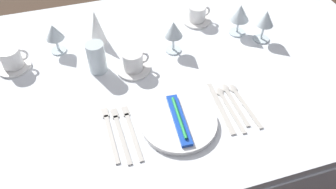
% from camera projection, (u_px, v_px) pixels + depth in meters
% --- Properties ---
extents(ground_plane, '(6.00, 6.00, 0.00)m').
position_uv_depth(ground_plane, '(165.00, 171.00, 1.83)').
color(ground_plane, '#4C3828').
extents(dining_table, '(1.80, 1.11, 0.74)m').
position_uv_depth(dining_table, '(164.00, 83.00, 1.36)').
color(dining_table, white).
rests_on(dining_table, ground).
extents(dinner_plate, '(0.25, 0.25, 0.02)m').
position_uv_depth(dinner_plate, '(179.00, 123.00, 1.10)').
color(dinner_plate, white).
rests_on(dinner_plate, dining_table).
extents(toothbrush_package, '(0.05, 0.21, 0.02)m').
position_uv_depth(toothbrush_package, '(179.00, 119.00, 1.09)').
color(toothbrush_package, blue).
rests_on(toothbrush_package, dinner_plate).
extents(fork_outer, '(0.02, 0.23, 0.00)m').
position_uv_depth(fork_outer, '(132.00, 130.00, 1.09)').
color(fork_outer, beige).
rests_on(fork_outer, dining_table).
extents(fork_inner, '(0.02, 0.23, 0.00)m').
position_uv_depth(fork_inner, '(120.00, 133.00, 1.08)').
color(fork_inner, beige).
rests_on(fork_inner, dining_table).
extents(fork_salad, '(0.02, 0.23, 0.00)m').
position_uv_depth(fork_salad, '(110.00, 132.00, 1.08)').
color(fork_salad, beige).
rests_on(fork_salad, dining_table).
extents(dinner_knife, '(0.03, 0.24, 0.00)m').
position_uv_depth(dinner_knife, '(221.00, 109.00, 1.15)').
color(dinner_knife, beige).
rests_on(dinner_knife, dining_table).
extents(spoon_soup, '(0.03, 0.21, 0.01)m').
position_uv_depth(spoon_soup, '(227.00, 104.00, 1.17)').
color(spoon_soup, beige).
rests_on(spoon_soup, dining_table).
extents(spoon_dessert, '(0.03, 0.20, 0.01)m').
position_uv_depth(spoon_dessert, '(232.00, 99.00, 1.18)').
color(spoon_dessert, beige).
rests_on(spoon_dessert, dining_table).
extents(spoon_tea, '(0.03, 0.21, 0.01)m').
position_uv_depth(spoon_tea, '(241.00, 100.00, 1.18)').
color(spoon_tea, beige).
rests_on(spoon_tea, dining_table).
extents(saucer_left, '(0.12, 0.12, 0.01)m').
position_uv_depth(saucer_left, '(197.00, 21.00, 1.51)').
color(saucer_left, white).
rests_on(saucer_left, dining_table).
extents(coffee_cup_left, '(0.10, 0.07, 0.07)m').
position_uv_depth(coffee_cup_left, '(198.00, 13.00, 1.48)').
color(coffee_cup_left, white).
rests_on(coffee_cup_left, saucer_left).
extents(saucer_right, '(0.13, 0.13, 0.01)m').
position_uv_depth(saucer_right, '(14.00, 66.00, 1.30)').
color(saucer_right, white).
rests_on(saucer_right, dining_table).
extents(coffee_cup_right, '(0.10, 0.08, 0.07)m').
position_uv_depth(coffee_cup_right, '(11.00, 58.00, 1.27)').
color(coffee_cup_right, white).
rests_on(coffee_cup_right, saucer_right).
extents(saucer_far, '(0.13, 0.13, 0.01)m').
position_uv_depth(saucer_far, '(134.00, 69.00, 1.29)').
color(saucer_far, white).
rests_on(saucer_far, dining_table).
extents(coffee_cup_far, '(0.10, 0.08, 0.07)m').
position_uv_depth(coffee_cup_far, '(133.00, 60.00, 1.26)').
color(coffee_cup_far, white).
rests_on(coffee_cup_far, saucer_far).
extents(wine_glass_centre, '(0.07, 0.07, 0.14)m').
position_uv_depth(wine_glass_centre, '(173.00, 31.00, 1.30)').
color(wine_glass_centre, silver).
rests_on(wine_glass_centre, dining_table).
extents(wine_glass_left, '(0.07, 0.07, 0.14)m').
position_uv_depth(wine_glass_left, '(265.00, 20.00, 1.35)').
color(wine_glass_left, silver).
rests_on(wine_glass_left, dining_table).
extents(wine_glass_right, '(0.07, 0.07, 0.12)m').
position_uv_depth(wine_glass_right, '(54.00, 33.00, 1.31)').
color(wine_glass_right, silver).
rests_on(wine_glass_right, dining_table).
extents(wine_glass_far, '(0.08, 0.08, 0.13)m').
position_uv_depth(wine_glass_far, '(240.00, 14.00, 1.39)').
color(wine_glass_far, silver).
rests_on(wine_glass_far, dining_table).
extents(drink_tumbler, '(0.07, 0.07, 0.12)m').
position_uv_depth(drink_tumbler, '(97.00, 58.00, 1.25)').
color(drink_tumbler, silver).
rests_on(drink_tumbler, dining_table).
extents(napkin_folded, '(0.07, 0.07, 0.14)m').
position_uv_depth(napkin_folded, '(96.00, 27.00, 1.36)').
color(napkin_folded, white).
rests_on(napkin_folded, dining_table).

